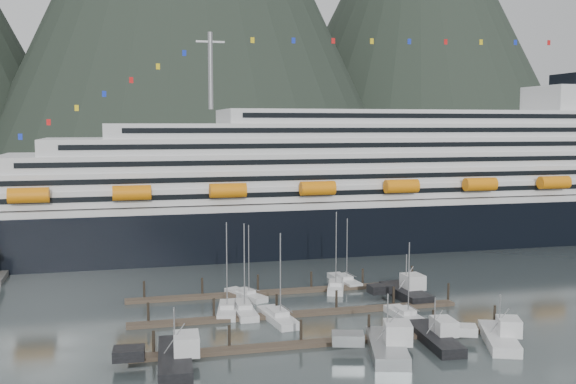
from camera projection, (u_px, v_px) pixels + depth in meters
name	position (u px, v px, depth m)	size (l,w,h in m)	color
ground	(339.00, 319.00, 94.28)	(1600.00, 1600.00, 0.00)	#414D4C
cruise_ship	(387.00, 191.00, 153.46)	(210.00, 30.40, 50.30)	black
dock_near	(327.00, 342.00, 83.45)	(48.18, 2.28, 3.20)	#44352B
dock_mid	(299.00, 313.00, 95.98)	(48.18, 2.28, 3.20)	#44352B
dock_far	(278.00, 291.00, 108.50)	(48.18, 2.28, 3.20)	#44352B
sailboat_a	(228.00, 310.00, 96.94)	(4.45, 9.44, 13.85)	silver
sailboat_b	(243.00, 310.00, 97.02)	(2.66, 10.18, 13.69)	silver
sailboat_c	(278.00, 318.00, 93.17)	(4.01, 10.46, 12.98)	silver
sailboat_e	(246.00, 295.00, 105.69)	(5.70, 8.97, 12.03)	silver
sailboat_f	(336.00, 287.00, 110.69)	(5.41, 9.03, 13.47)	silver
sailboat_g	(344.00, 281.00, 115.44)	(3.24, 9.92, 11.75)	silver
sailboat_h	(405.00, 316.00, 94.12)	(2.92, 9.11, 11.48)	silver
trawler_a	(173.00, 357.00, 76.17)	(9.78, 13.53, 7.33)	black
trawler_b	(386.00, 345.00, 79.97)	(10.29, 12.88, 8.00)	#929597
trawler_c	(433.00, 336.00, 83.83)	(8.94, 12.64, 6.31)	black
trawler_d	(498.00, 336.00, 83.70)	(9.72, 11.90, 6.80)	silver
trawler_e	(405.00, 291.00, 105.85)	(9.01, 11.82, 7.58)	black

